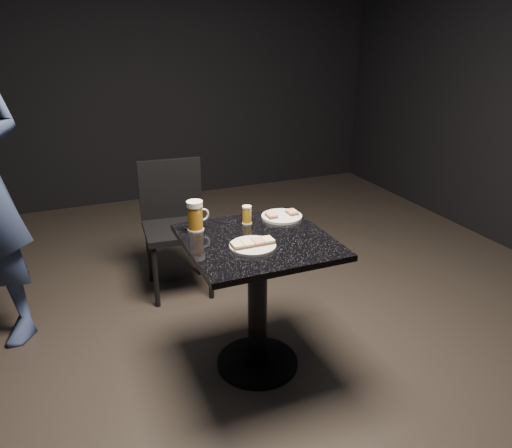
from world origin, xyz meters
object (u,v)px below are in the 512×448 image
Objects in this scene: beer_mug at (196,216)px; beer_tumbler at (247,215)px; plate_large at (253,246)px; chair at (175,219)px; plate_small at (282,217)px; table at (258,282)px.

beer_mug is 1.61× the size of beer_tumbler.
plate_large is 0.25× the size of chair.
beer_tumbler reaches higher than plate_small.
plate_large is 1.00× the size of plate_small.
beer_mug is (-0.25, 0.22, 0.32)m from table.
beer_tumbler reaches higher than table.
plate_small is 0.29× the size of table.
chair is at bearing 95.60° from plate_large.
plate_large is at bearing -106.51° from beer_tumbler.
beer_mug reaches higher than table.
plate_small is at bearing 45.29° from plate_large.
table is 0.85× the size of chair.
plate_large and plate_small have the same top height.
chair is (-0.40, 0.83, -0.26)m from plate_small.
plate_large is 2.26× the size of beer_tumbler.
chair is at bearing 115.72° from plate_small.
beer_mug reaches higher than plate_small.
beer_mug reaches higher than beer_tumbler.
table is at bearing -41.09° from beer_mug.
plate_small is (0.29, 0.29, 0.00)m from plate_large.
beer_tumbler is (0.27, -0.01, -0.03)m from beer_mug.
chair is at bearing 84.61° from beer_mug.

